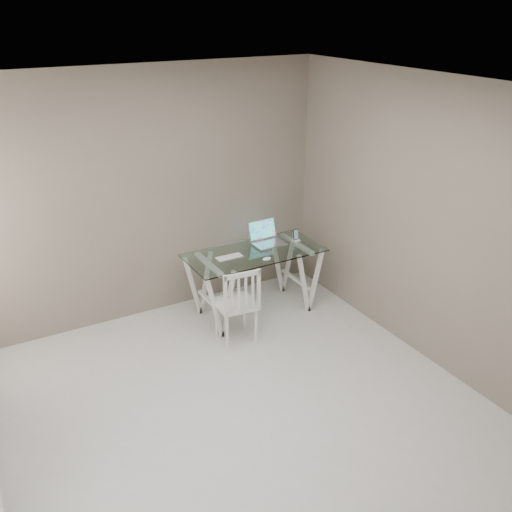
% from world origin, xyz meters
% --- Properties ---
extents(room, '(4.50, 4.52, 2.71)m').
position_xyz_m(room, '(-0.06, 0.02, 1.72)').
color(room, beige).
rests_on(room, ground).
extents(desk, '(1.50, 0.70, 0.75)m').
position_xyz_m(desk, '(0.95, 1.63, 0.38)').
color(desk, silver).
rests_on(desk, ground).
extents(chair, '(0.43, 0.43, 0.86)m').
position_xyz_m(chair, '(0.50, 1.16, 0.47)').
color(chair, silver).
rests_on(chair, ground).
extents(laptop, '(0.35, 0.32, 0.24)m').
position_xyz_m(laptop, '(1.20, 1.80, 0.80)').
color(laptop, silver).
rests_on(laptop, desk).
extents(keyboard, '(0.30, 0.13, 0.01)m').
position_xyz_m(keyboard, '(0.64, 1.63, 0.75)').
color(keyboard, silver).
rests_on(keyboard, desk).
extents(mouse, '(0.10, 0.06, 0.03)m').
position_xyz_m(mouse, '(0.96, 1.38, 0.76)').
color(mouse, white).
rests_on(mouse, desk).
extents(phone_dock, '(0.07, 0.07, 0.14)m').
position_xyz_m(phone_dock, '(1.52, 1.68, 0.78)').
color(phone_dock, white).
rests_on(phone_dock, desk).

